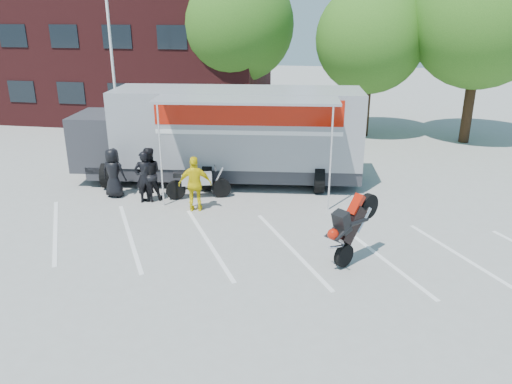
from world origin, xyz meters
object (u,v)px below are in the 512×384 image
(tree_left, at_px, (237,25))
(spectator_leather_a, at_px, (114,173))
(flagpole, at_px, (116,40))
(tree_mid, at_px, (370,39))
(parked_motorcycle, at_px, (199,198))
(spectator_hivis, at_px, (195,184))
(tree_right, at_px, (481,20))
(spectator_leather_b, at_px, (145,177))
(spectator_leather_c, at_px, (149,174))
(transporter_truck, at_px, (226,181))
(stunt_bike_rider, at_px, (359,259))

(tree_left, height_order, spectator_leather_a, tree_left)
(flagpole, xyz_separation_m, tree_mid, (11.24, 5.00, -0.11))
(flagpole, relative_size, parked_motorcycle, 3.42)
(tree_left, bearing_deg, spectator_hivis, -84.66)
(tree_mid, distance_m, tree_right, 5.11)
(spectator_leather_a, distance_m, spectator_leather_b, 1.34)
(spectator_leather_b, bearing_deg, spectator_leather_c, -120.76)
(spectator_leather_c, bearing_deg, transporter_truck, -155.86)
(spectator_hivis, bearing_deg, stunt_bike_rider, 142.77)
(stunt_bike_rider, bearing_deg, tree_left, 151.86)
(spectator_leather_b, bearing_deg, spectator_leather_a, -30.71)
(tree_mid, relative_size, stunt_bike_rider, 3.73)
(spectator_leather_c, bearing_deg, stunt_bike_rider, 130.47)
(flagpole, distance_m, spectator_hivis, 9.57)
(tree_mid, bearing_deg, stunt_bike_rider, -92.00)
(stunt_bike_rider, height_order, spectator_leather_b, spectator_leather_b)
(flagpole, height_order, spectator_hivis, flagpole)
(transporter_truck, bearing_deg, spectator_leather_a, -151.91)
(spectator_hivis, bearing_deg, parked_motorcycle, -89.54)
(spectator_leather_b, bearing_deg, flagpole, -77.31)
(flagpole, height_order, tree_left, tree_left)
(transporter_truck, distance_m, spectator_leather_a, 4.33)
(tree_mid, xyz_separation_m, spectator_leather_c, (-7.68, -11.05, -3.99))
(stunt_bike_rider, xyz_separation_m, spectator_leather_c, (-7.18, 3.30, 0.95))
(transporter_truck, xyz_separation_m, spectator_leather_a, (-3.51, -2.37, 0.89))
(transporter_truck, bearing_deg, spectator_leather_c, -136.89)
(tree_left, bearing_deg, spectator_leather_c, -93.25)
(tree_mid, distance_m, parked_motorcycle, 13.16)
(spectator_leather_c, bearing_deg, tree_right, -165.10)
(flagpole, xyz_separation_m, parked_motorcycle, (5.21, -5.60, -5.05))
(tree_right, bearing_deg, tree_mid, 174.29)
(tree_right, height_order, spectator_leather_a, tree_right)
(tree_left, distance_m, tree_mid, 7.10)
(spectator_leather_a, bearing_deg, spectator_leather_b, 170.32)
(parked_motorcycle, bearing_deg, flagpole, 25.24)
(flagpole, bearing_deg, parked_motorcycle, -47.08)
(flagpole, height_order, spectator_leather_a, flagpole)
(spectator_leather_b, bearing_deg, spectator_hivis, 150.06)
(stunt_bike_rider, height_order, spectator_leather_a, spectator_leather_a)
(tree_mid, relative_size, parked_motorcycle, 3.29)
(flagpole, height_order, tree_mid, flagpole)
(stunt_bike_rider, bearing_deg, flagpole, 177.88)
(tree_left, xyz_separation_m, transporter_truck, (1.47, -9.56, -5.57))
(spectator_leather_a, bearing_deg, parked_motorcycle, -169.28)
(tree_mid, xyz_separation_m, transporter_truck, (-5.53, -8.56, -4.94))
(transporter_truck, distance_m, stunt_bike_rider, 7.66)
(tree_right, height_order, transporter_truck, tree_right)
(tree_mid, relative_size, transporter_truck, 0.68)
(tree_mid, distance_m, spectator_hivis, 13.68)
(tree_right, bearing_deg, flagpole, -164.52)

